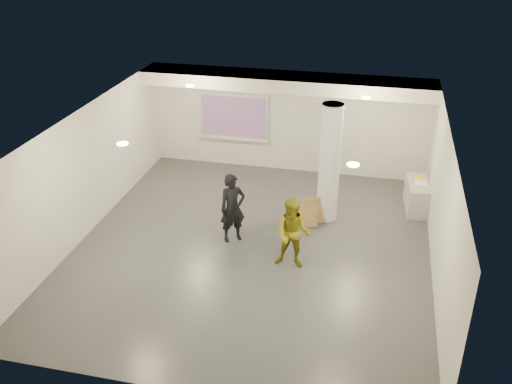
% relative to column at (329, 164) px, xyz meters
% --- Properties ---
extents(floor, '(8.00, 9.00, 0.01)m').
position_rel_column_xyz_m(floor, '(-1.50, -1.80, -1.50)').
color(floor, '#373A3F').
rests_on(floor, ground).
extents(ceiling, '(8.00, 9.00, 0.01)m').
position_rel_column_xyz_m(ceiling, '(-1.50, -1.80, 1.50)').
color(ceiling, silver).
rests_on(ceiling, floor).
extents(wall_back, '(8.00, 0.01, 3.00)m').
position_rel_column_xyz_m(wall_back, '(-1.50, 2.70, 0.00)').
color(wall_back, silver).
rests_on(wall_back, floor).
extents(wall_front, '(8.00, 0.01, 3.00)m').
position_rel_column_xyz_m(wall_front, '(-1.50, -6.30, 0.00)').
color(wall_front, silver).
rests_on(wall_front, floor).
extents(wall_left, '(0.01, 9.00, 3.00)m').
position_rel_column_xyz_m(wall_left, '(-5.50, -1.80, 0.00)').
color(wall_left, silver).
rests_on(wall_left, floor).
extents(wall_right, '(0.01, 9.00, 3.00)m').
position_rel_column_xyz_m(wall_right, '(2.50, -1.80, 0.00)').
color(wall_right, silver).
rests_on(wall_right, floor).
extents(soffit_band, '(8.00, 1.10, 0.36)m').
position_rel_column_xyz_m(soffit_band, '(-1.50, 2.15, 1.32)').
color(soffit_band, silver).
rests_on(soffit_band, ceiling).
extents(downlight_nw, '(0.22, 0.22, 0.02)m').
position_rel_column_xyz_m(downlight_nw, '(-3.70, 0.70, 1.48)').
color(downlight_nw, '#FBDD83').
rests_on(downlight_nw, ceiling).
extents(downlight_ne, '(0.22, 0.22, 0.02)m').
position_rel_column_xyz_m(downlight_ne, '(0.70, 0.70, 1.48)').
color(downlight_ne, '#FBDD83').
rests_on(downlight_ne, ceiling).
extents(downlight_sw, '(0.22, 0.22, 0.02)m').
position_rel_column_xyz_m(downlight_sw, '(-3.70, -3.30, 1.48)').
color(downlight_sw, '#FBDD83').
rests_on(downlight_sw, ceiling).
extents(downlight_se, '(0.22, 0.22, 0.02)m').
position_rel_column_xyz_m(downlight_se, '(0.70, -3.30, 1.48)').
color(downlight_se, '#FBDD83').
rests_on(downlight_se, ceiling).
extents(column, '(0.52, 0.52, 3.00)m').
position_rel_column_xyz_m(column, '(0.00, 0.00, 0.00)').
color(column, white).
rests_on(column, floor).
extents(projection_screen, '(2.10, 0.13, 1.42)m').
position_rel_column_xyz_m(projection_screen, '(-3.10, 2.65, 0.03)').
color(projection_screen, silver).
rests_on(projection_screen, wall_back).
extents(credenza, '(0.65, 1.34, 0.76)m').
position_rel_column_xyz_m(credenza, '(2.22, 1.01, -1.12)').
color(credenza, '#A2A4A7').
rests_on(credenza, floor).
extents(papers_stack, '(0.29, 0.37, 0.02)m').
position_rel_column_xyz_m(papers_stack, '(2.25, 0.96, -0.73)').
color(papers_stack, white).
rests_on(papers_stack, credenza).
extents(postit_pad, '(0.21, 0.28, 0.03)m').
position_rel_column_xyz_m(postit_pad, '(2.23, 1.26, -0.73)').
color(postit_pad, yellow).
rests_on(postit_pad, credenza).
extents(cardboard_back, '(0.63, 0.38, 0.67)m').
position_rel_column_xyz_m(cardboard_back, '(-0.26, -0.29, -1.17)').
color(cardboard_back, olive).
rests_on(cardboard_back, floor).
extents(cardboard_front, '(0.56, 0.33, 0.58)m').
position_rel_column_xyz_m(cardboard_front, '(-0.43, -0.52, -1.21)').
color(cardboard_front, olive).
rests_on(cardboard_front, floor).
extents(woman, '(0.73, 0.68, 1.67)m').
position_rel_column_xyz_m(woman, '(-2.02, -1.53, -0.66)').
color(woman, black).
rests_on(woman, floor).
extents(man, '(0.81, 0.65, 1.62)m').
position_rel_column_xyz_m(man, '(-0.49, -2.29, -0.69)').
color(man, olive).
rests_on(man, floor).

